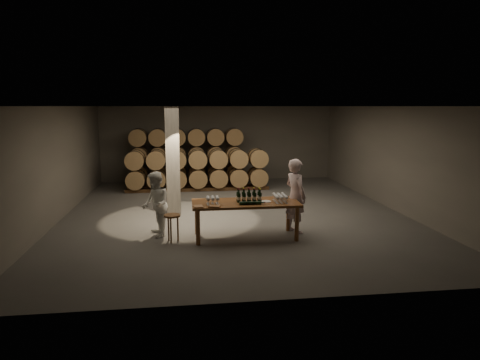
{
  "coord_description": "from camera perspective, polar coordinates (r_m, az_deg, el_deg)",
  "views": [
    {
      "loc": [
        -1.45,
        -12.57,
        3.2
      ],
      "look_at": [
        0.12,
        -0.52,
        1.1
      ],
      "focal_mm": 32.0,
      "sensor_mm": 36.0,
      "label": 1
    }
  ],
  "objects": [
    {
      "name": "plate",
      "position": [
        10.46,
        3.46,
        -2.87
      ],
      "size": [
        0.26,
        0.26,
        0.01
      ],
      "primitive_type": "cylinder",
      "color": "white",
      "rests_on": "tasting_table"
    },
    {
      "name": "bottle_cluster",
      "position": [
        10.43,
        1.22,
        -2.25
      ],
      "size": [
        0.6,
        0.23,
        0.34
      ],
      "color": "black",
      "rests_on": "tasting_table"
    },
    {
      "name": "notebook_near",
      "position": [
        9.93,
        -3.42,
        -3.51
      ],
      "size": [
        0.31,
        0.28,
        0.03
      ],
      "primitive_type": "cube",
      "rotation": [
        0.0,
        0.0,
        -0.31
      ],
      "color": "#8F5C34",
      "rests_on": "tasting_table"
    },
    {
      "name": "barrel_stack_back",
      "position": [
        17.88,
        -7.07,
        3.3
      ],
      "size": [
        4.7,
        0.95,
        2.31
      ],
      "color": "#52381C",
      "rests_on": "ground"
    },
    {
      "name": "pen",
      "position": [
        9.91,
        -3.14,
        -3.59
      ],
      "size": [
        0.13,
        0.03,
        0.01
      ],
      "primitive_type": "cylinder",
      "rotation": [
        0.0,
        1.57,
        0.2
      ],
      "color": "black",
      "rests_on": "tasting_table"
    },
    {
      "name": "tasting_table",
      "position": [
        10.45,
        0.75,
        -3.49
      ],
      "size": [
        2.6,
        1.1,
        0.9
      ],
      "color": "brown",
      "rests_on": "ground"
    },
    {
      "name": "notebook_corner",
      "position": [
        9.95,
        -5.6,
        -3.52
      ],
      "size": [
        0.24,
        0.29,
        0.02
      ],
      "primitive_type": "cube",
      "rotation": [
        0.0,
        0.0,
        0.11
      ],
      "color": "#8F5C34",
      "rests_on": "tasting_table"
    },
    {
      "name": "person_man",
      "position": [
        10.96,
        7.4,
        -2.11
      ],
      "size": [
        0.7,
        0.82,
        1.9
      ],
      "primitive_type": "imported",
      "rotation": [
        0.0,
        0.0,
        1.99
      ],
      "color": "beige",
      "rests_on": "ground"
    },
    {
      "name": "glass_cluster_right",
      "position": [
        10.5,
        5.37,
        -2.16
      ],
      "size": [
        0.31,
        0.53,
        0.18
      ],
      "color": "silver",
      "rests_on": "tasting_table"
    },
    {
      "name": "lying_bottles",
      "position": [
        10.13,
        1.44,
        -3.08
      ],
      "size": [
        0.62,
        0.08,
        0.08
      ],
      "color": "black",
      "rests_on": "tasting_table"
    },
    {
      "name": "room",
      "position": [
        12.87,
        -8.93,
        2.55
      ],
      "size": [
        12.0,
        12.0,
        12.0
      ],
      "color": "#565451",
      "rests_on": "ground"
    },
    {
      "name": "barrel_stack_front",
      "position": [
        16.54,
        -5.65,
        1.51
      ],
      "size": [
        5.48,
        0.95,
        1.57
      ],
      "color": "#52381C",
      "rests_on": "ground"
    },
    {
      "name": "person_woman",
      "position": [
        10.74,
        -11.19,
        -3.22
      ],
      "size": [
        0.78,
        0.91,
        1.63
      ],
      "primitive_type": "imported",
      "rotation": [
        0.0,
        0.0,
        -1.35
      ],
      "color": "white",
      "rests_on": "ground"
    },
    {
      "name": "glass_cluster_left",
      "position": [
        10.19,
        -3.67,
        -2.47
      ],
      "size": [
        0.31,
        0.31,
        0.19
      ],
      "color": "silver",
      "rests_on": "tasting_table"
    },
    {
      "name": "stool",
      "position": [
        10.33,
        -9.03,
        -5.23
      ],
      "size": [
        0.4,
        0.4,
        0.66
      ],
      "rotation": [
        0.0,
        0.0,
        -0.25
      ],
      "color": "#52381C",
      "rests_on": "ground"
    }
  ]
}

